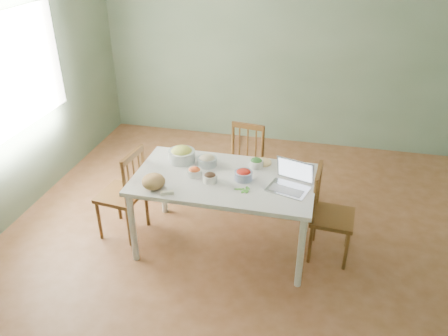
% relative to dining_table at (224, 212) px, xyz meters
% --- Properties ---
extents(floor, '(5.00, 5.00, 0.00)m').
position_rel_dining_table_xyz_m(floor, '(0.20, 0.07, -0.39)').
color(floor, brown).
rests_on(floor, ground).
extents(wall_back, '(5.00, 0.00, 2.70)m').
position_rel_dining_table_xyz_m(wall_back, '(0.20, 2.57, 0.96)').
color(wall_back, gray).
rests_on(wall_back, ground).
extents(window_left, '(0.04, 1.60, 1.20)m').
position_rel_dining_table_xyz_m(window_left, '(-2.28, 0.37, 1.11)').
color(window_left, white).
rests_on(window_left, ground).
extents(dining_table, '(1.67, 0.94, 0.78)m').
position_rel_dining_table_xyz_m(dining_table, '(0.00, 0.00, 0.00)').
color(dining_table, white).
rests_on(dining_table, floor).
extents(chair_far, '(0.45, 0.43, 0.92)m').
position_rel_dining_table_xyz_m(chair_far, '(0.02, 0.79, 0.07)').
color(chair_far, brown).
rests_on(chair_far, floor).
extents(chair_left, '(0.45, 0.47, 0.96)m').
position_rel_dining_table_xyz_m(chair_left, '(-1.06, -0.03, 0.09)').
color(chair_left, brown).
rests_on(chair_left, floor).
extents(chair_right, '(0.42, 0.43, 0.92)m').
position_rel_dining_table_xyz_m(chair_right, '(1.02, 0.09, 0.07)').
color(chair_right, brown).
rests_on(chair_right, floor).
extents(bread_boule, '(0.24, 0.24, 0.13)m').
position_rel_dining_table_xyz_m(bread_boule, '(-0.56, -0.32, 0.46)').
color(bread_boule, tan).
rests_on(bread_boule, dining_table).
extents(butter_stick, '(0.12, 0.08, 0.03)m').
position_rel_dining_table_xyz_m(butter_stick, '(-0.41, -0.40, 0.41)').
color(butter_stick, white).
rests_on(butter_stick, dining_table).
extents(bowl_squash, '(0.31, 0.31, 0.15)m').
position_rel_dining_table_xyz_m(bowl_squash, '(-0.48, 0.22, 0.47)').
color(bowl_squash, '#E1EE60').
rests_on(bowl_squash, dining_table).
extents(bowl_carrot, '(0.16, 0.16, 0.08)m').
position_rel_dining_table_xyz_m(bowl_carrot, '(-0.28, -0.02, 0.43)').
color(bowl_carrot, orange).
rests_on(bowl_carrot, dining_table).
extents(bowl_onion, '(0.22, 0.22, 0.10)m').
position_rel_dining_table_xyz_m(bowl_onion, '(-0.21, 0.19, 0.44)').
color(bowl_onion, beige).
rests_on(bowl_onion, dining_table).
extents(bowl_mushroom, '(0.17, 0.17, 0.09)m').
position_rel_dining_table_xyz_m(bowl_mushroom, '(-0.11, -0.10, 0.43)').
color(bowl_mushroom, black).
rests_on(bowl_mushroom, dining_table).
extents(bowl_redpep, '(0.20, 0.20, 0.10)m').
position_rel_dining_table_xyz_m(bowl_redpep, '(0.18, 0.01, 0.44)').
color(bowl_redpep, '#B61018').
rests_on(bowl_redpep, dining_table).
extents(bowl_broccoli, '(0.14, 0.14, 0.09)m').
position_rel_dining_table_xyz_m(bowl_broccoli, '(0.25, 0.28, 0.43)').
color(bowl_broccoli, '#204E1F').
rests_on(bowl_broccoli, dining_table).
extents(flatbread, '(0.23, 0.23, 0.02)m').
position_rel_dining_table_xyz_m(flatbread, '(0.30, 0.36, 0.40)').
color(flatbread, tan).
rests_on(flatbread, dining_table).
extents(basil_bunch, '(0.17, 0.17, 0.02)m').
position_rel_dining_table_xyz_m(basil_bunch, '(0.20, -0.17, 0.40)').
color(basil_bunch, '#1F6110').
rests_on(basil_bunch, dining_table).
extents(laptop, '(0.42, 0.38, 0.24)m').
position_rel_dining_table_xyz_m(laptop, '(0.60, -0.08, 0.51)').
color(laptop, silver).
rests_on(laptop, dining_table).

